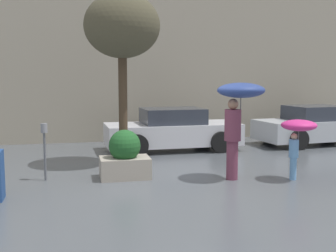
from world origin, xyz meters
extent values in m
plane|color=#51565B|center=(0.00, 0.00, 0.00)|extent=(40.00, 40.00, 0.00)
cube|color=#9E937F|center=(0.00, 6.50, 3.00)|extent=(18.00, 0.30, 6.00)
cube|color=#9E9384|center=(-0.72, 0.92, 0.23)|extent=(1.08, 0.73, 0.46)
sphere|color=#1E5123|center=(-0.72, 0.92, 0.72)|extent=(0.70, 0.70, 0.70)
cylinder|color=brown|center=(1.53, 0.27, 0.43)|extent=(0.25, 0.25, 0.85)
cylinder|color=brown|center=(1.53, 0.27, 1.19)|extent=(0.35, 0.35, 0.67)
sphere|color=#997056|center=(1.53, 0.27, 1.64)|extent=(0.23, 0.23, 0.23)
cylinder|color=#4C4C51|center=(1.68, 0.21, 1.58)|extent=(0.02, 0.02, 0.71)
ellipsoid|color=navy|center=(1.68, 0.21, 1.94)|extent=(1.01, 1.01, 0.32)
cylinder|color=#669ED1|center=(2.81, -0.06, 0.25)|extent=(0.14, 0.14, 0.49)
cylinder|color=#669ED1|center=(2.81, -0.06, 0.69)|extent=(0.21, 0.21, 0.39)
sphere|color=tan|center=(2.81, -0.06, 0.95)|extent=(0.13, 0.13, 0.13)
cylinder|color=#4C4C51|center=(2.87, -0.12, 0.95)|extent=(0.02, 0.02, 0.49)
ellipsoid|color=#E02D84|center=(2.87, -0.12, 1.20)|extent=(0.75, 0.75, 0.24)
cube|color=silver|center=(1.14, 4.24, 0.50)|extent=(4.09, 1.79, 0.64)
cube|color=#2D333D|center=(1.14, 4.24, 1.05)|extent=(1.86, 1.47, 0.46)
cylinder|color=black|center=(-0.09, 3.36, 0.32)|extent=(0.64, 0.24, 0.63)
cylinder|color=black|center=(-0.14, 5.03, 0.32)|extent=(0.64, 0.24, 0.63)
cylinder|color=black|center=(2.42, 3.44, 0.32)|extent=(0.64, 0.24, 0.63)
cylinder|color=black|center=(2.37, 5.11, 0.32)|extent=(0.64, 0.24, 0.63)
cube|color=#B7BCC1|center=(6.04, 4.32, 0.50)|extent=(4.04, 2.02, 0.64)
cube|color=#2D333D|center=(6.04, 4.32, 1.05)|extent=(1.88, 1.57, 0.46)
cylinder|color=black|center=(4.91, 3.38, 0.32)|extent=(0.65, 0.28, 0.63)
cylinder|color=black|center=(4.76, 5.04, 0.32)|extent=(0.65, 0.28, 0.63)
cylinder|color=black|center=(7.17, 5.26, 0.32)|extent=(0.65, 0.28, 0.63)
cylinder|color=#423323|center=(-0.59, 2.32, 1.48)|extent=(0.22, 0.22, 2.96)
ellipsoid|color=#4C4733|center=(-0.59, 2.32, 3.47)|extent=(1.87, 1.87, 1.59)
cylinder|color=#595B60|center=(-2.43, 1.07, 0.52)|extent=(0.05, 0.05, 1.04)
cylinder|color=gray|center=(-2.43, 1.07, 1.14)|extent=(0.14, 0.14, 0.20)
camera|label=1|loc=(-1.81, -8.18, 2.20)|focal=45.00mm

